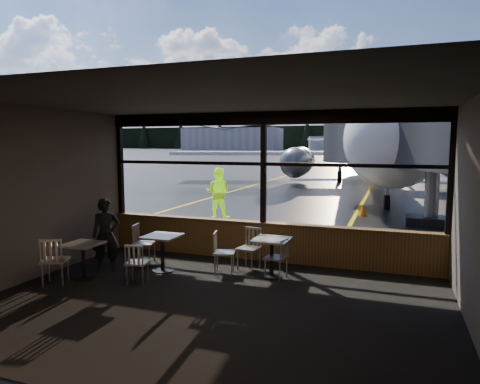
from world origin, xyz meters
The scene contains 32 objects.
ground_plane centered at (0.00, 120.00, 0.00)m, with size 520.00×520.00×0.00m, color black.
carpet_floor centered at (0.00, -3.00, 0.01)m, with size 8.00×6.00×0.01m, color black.
ceiling centered at (0.00, -3.00, 3.50)m, with size 8.00×6.00×0.04m, color #38332D.
wall_left centered at (-4.00, -3.00, 1.75)m, with size 0.04×6.00×3.50m, color #524842.
wall_right centered at (4.00, -3.00, 1.75)m, with size 0.04×6.00×3.50m, color #524842.
wall_back centered at (0.00, -6.00, 1.75)m, with size 8.00×0.04×3.50m, color #524842.
window_sill centered at (0.00, 0.00, 0.45)m, with size 8.00×0.28×0.90m, color brown.
window_header centered at (0.00, 0.00, 3.35)m, with size 8.00×0.18×0.30m, color black.
mullion_left centered at (-3.95, 0.00, 2.20)m, with size 0.12×0.12×2.60m, color black.
mullion_centre centered at (0.00, 0.00, 2.20)m, with size 0.12×0.12×2.60m, color black.
mullion_right centered at (3.95, 0.00, 2.20)m, with size 0.12×0.12×2.60m, color black.
window_transom centered at (0.00, 0.00, 2.30)m, with size 8.00×0.10×0.08m, color black.
airliner centered at (1.45, 21.18, 5.39)m, with size 29.39×35.27×10.78m, color white, non-canonical shape.
jet_bridge centered at (3.60, 5.50, 2.53)m, with size 9.48×11.59×5.06m, color #2B2B2E, non-canonical shape.
cafe_table_near centered at (0.53, -1.14, 0.41)m, with size 0.74×0.74×0.81m, color gray, non-canonical shape.
cafe_table_mid centered at (-1.80, -1.59, 0.40)m, with size 0.73×0.73×0.80m, color #A09B93, non-canonical shape.
cafe_table_left centered at (-3.05, -2.60, 0.37)m, with size 0.68×0.68×0.75m, color #9B958F, non-canonical shape.
chair_near_e centered at (0.65, -1.21, 0.43)m, with size 0.47×0.47×0.85m, color beige, non-canonical shape.
chair_near_w centered at (-0.47, -1.29, 0.46)m, with size 0.50×0.50×0.91m, color #BAB5A8, non-canonical shape.
chair_near_n centered at (-0.08, -0.81, 0.46)m, with size 0.50×0.50×0.92m, color #B6B2A4, non-canonical shape.
chair_mid_s centered at (-1.84, -2.48, 0.42)m, with size 0.46×0.46×0.84m, color #B2ADA1, non-canonical shape.
chair_mid_w centered at (-2.52, -1.17, 0.46)m, with size 0.50×0.50×0.92m, color #B9B4A7, non-canonical shape.
chair_left_s centered at (-3.34, -3.08, 0.48)m, with size 0.53×0.53×0.97m, color #B8B2A6, non-canonical shape.
passenger centered at (-2.92, -2.02, 0.81)m, with size 0.59×0.39×1.61m, color black.
ground_crew centered at (-3.28, 5.01, 0.95)m, with size 0.92×0.72×1.89m, color #BFF219.
cone_nose centered at (1.77, 7.38, 0.22)m, with size 0.32×0.32×0.45m, color orange.
hangar_left centered at (-70.00, 180.00, 5.50)m, with size 45.00×18.00×11.00m, color silver, non-canonical shape.
hangar_mid centered at (0.00, 185.00, 5.00)m, with size 38.00×15.00×10.00m, color silver, non-canonical shape.
fuel_tank_a centered at (-30.00, 182.00, 3.00)m, with size 8.00×8.00×6.00m, color silver.
fuel_tank_b centered at (-20.00, 182.00, 3.00)m, with size 8.00×8.00×6.00m, color silver.
fuel_tank_c centered at (-10.00, 182.00, 3.00)m, with size 8.00×8.00×6.00m, color silver.
treeline centered at (0.00, 210.00, 6.00)m, with size 360.00×3.00×12.00m, color black.
Camera 1 is at (2.89, -9.53, 2.77)m, focal length 32.00 mm.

